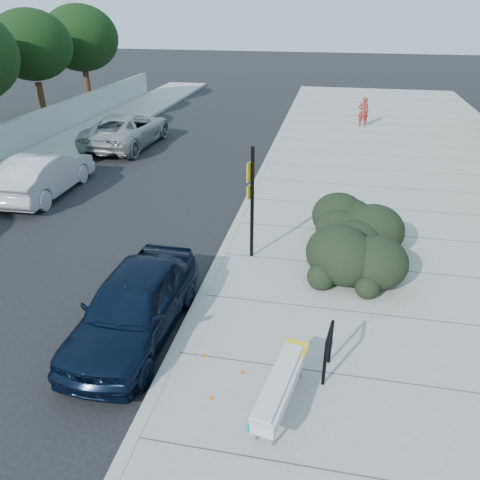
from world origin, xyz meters
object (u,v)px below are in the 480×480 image
object	(u,v)px
suv_silver	(127,130)
sedan_navy	(134,305)
bench	(281,384)
wagon_silver	(44,174)
bike_rack	(328,347)
pedestrian	(363,112)
sign_post	(252,197)

from	to	relation	value
suv_silver	sedan_navy	bearing A→B (deg)	115.47
bench	wagon_silver	bearing A→B (deg)	148.89
bike_rack	sedan_navy	size ratio (longest dim) A/B	0.23
bench	wagon_silver	world-z (taller)	wagon_silver
bench	pedestrian	xyz separation A→B (m)	(1.98, 20.35, 0.27)
bike_rack	wagon_silver	world-z (taller)	wagon_silver
bike_rack	sedan_navy	bearing A→B (deg)	179.84
sedan_navy	suv_silver	world-z (taller)	suv_silver
bike_rack	sedan_navy	distance (m)	3.90
sign_post	pedestrian	world-z (taller)	sign_post
sedan_navy	wagon_silver	size ratio (longest dim) A/B	0.92
sign_post	bench	bearing A→B (deg)	-55.55
wagon_silver	sedan_navy	bearing A→B (deg)	130.30
sign_post	suv_silver	distance (m)	12.45
bench	sedan_navy	world-z (taller)	sedan_navy
sign_post	pedestrian	size ratio (longest dim) A/B	1.95
bike_rack	pedestrian	distance (m)	19.46
sedan_navy	wagon_silver	distance (m)	9.19
bike_rack	suv_silver	size ratio (longest dim) A/B	0.17
sign_post	pedestrian	distance (m)	15.76
wagon_silver	suv_silver	size ratio (longest dim) A/B	0.82
bike_rack	sedan_navy	xyz separation A→B (m)	(-3.87, 0.55, -0.01)
bench	sedan_navy	distance (m)	3.48
wagon_silver	pedestrian	bearing A→B (deg)	-135.04
bench	sign_post	bearing A→B (deg)	115.94
wagon_silver	pedestrian	xyz separation A→B (m)	(11.30, 12.06, 0.16)
bench	wagon_silver	size ratio (longest dim) A/B	0.46
bench	sedan_navy	bearing A→B (deg)	165.22
sign_post	wagon_silver	xyz separation A→B (m)	(-7.95, 3.32, -1.06)
bench	pedestrian	world-z (taller)	pedestrian
bench	bike_rack	distance (m)	1.19
suv_silver	pedestrian	distance (m)	12.34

